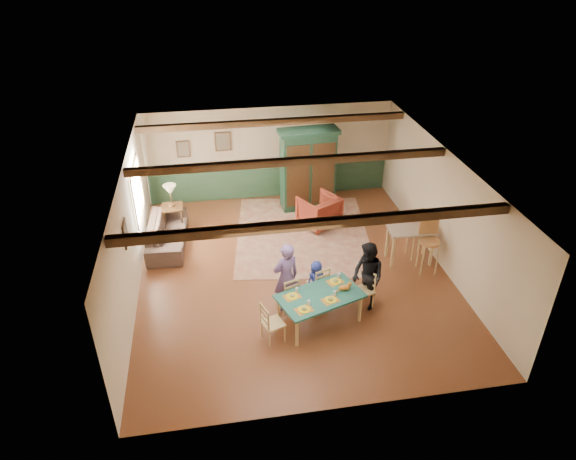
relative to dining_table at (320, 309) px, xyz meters
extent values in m
plane|color=#5B2C19|center=(-0.21, 1.83, -0.34)|extent=(8.00, 8.00, 0.00)
cube|color=beige|center=(-0.21, 5.83, 1.01)|extent=(7.00, 0.02, 2.70)
cube|color=beige|center=(-3.71, 1.83, 1.01)|extent=(0.02, 8.00, 2.70)
cube|color=beige|center=(3.29, 1.83, 1.01)|extent=(0.02, 8.00, 2.70)
cube|color=silver|center=(-0.21, 1.83, 2.36)|extent=(7.00, 8.00, 0.02)
cube|color=#223F29|center=(-0.21, 5.81, 0.11)|extent=(6.95, 0.03, 0.90)
cube|color=black|center=(-0.21, -0.47, 2.27)|extent=(6.95, 0.16, 0.16)
cube|color=black|center=(-0.21, 2.23, 2.27)|extent=(6.95, 0.16, 0.16)
cube|color=black|center=(-0.21, 4.83, 2.27)|extent=(6.95, 0.16, 0.16)
imported|color=slate|center=(-0.59, 0.57, 0.45)|extent=(0.67, 0.55, 1.58)
imported|color=black|center=(1.08, 0.38, 0.41)|extent=(0.78, 0.88, 1.51)
imported|color=navy|center=(0.10, 0.81, 0.12)|extent=(0.52, 0.43, 0.92)
cube|color=#CAB893|center=(0.32, 3.48, -0.34)|extent=(3.89, 4.43, 0.01)
cube|color=black|center=(0.74, 4.99, 0.81)|extent=(1.67, 0.77, 2.30)
imported|color=#521610|center=(0.84, 3.87, 0.08)|extent=(1.24, 1.25, 0.85)
imported|color=#3F2F27|center=(-3.12, 3.57, -0.02)|extent=(1.00, 2.28, 0.65)
camera|label=1|loc=(-1.94, -7.81, 6.62)|focal=32.00mm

